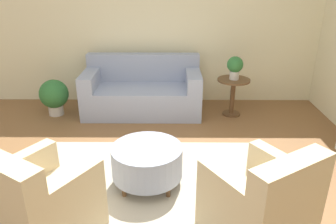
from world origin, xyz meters
The scene contains 10 objects.
ground_plane centered at (0.00, 0.00, 0.00)m, with size 16.00×16.00×0.00m, color brown.
wall_back centered at (0.00, 2.96, 1.40)m, with size 9.80×0.12×2.80m.
rug centered at (0.00, 0.00, 0.01)m, with size 3.05×2.31×0.01m.
couch centered at (-0.31, 2.34, 0.35)m, with size 1.99×0.94×0.96m.
armchair_left centered at (-0.99, -0.68, 0.37)m, with size 1.08×1.09×0.95m.
armchair_right centered at (0.99, -0.68, 0.37)m, with size 1.08×1.09×0.95m.
ottoman_table centered at (-0.09, 0.17, 0.31)m, with size 0.81×0.81×0.47m.
side_table centered at (1.24, 2.20, 0.44)m, with size 0.54×0.54×0.64m.
potted_plant_on_side_table centered at (1.24, 2.20, 0.86)m, with size 0.26×0.26×0.38m.
potted_plant_floor centered at (-1.80, 2.18, 0.35)m, with size 0.49×0.49×0.62m.
Camera 1 is at (0.18, -3.03, 2.29)m, focal length 35.00 mm.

